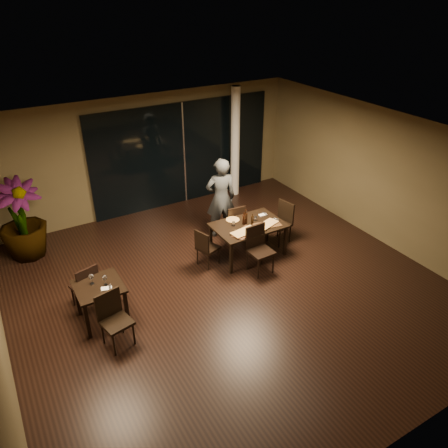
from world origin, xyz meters
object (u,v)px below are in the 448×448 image
main_table (248,228)px  bottle_a (244,218)px  bottle_c (246,217)px  chair_main_left (205,246)px  bottle_b (252,219)px  chair_main_right (282,220)px  chair_side_far (86,285)px  chair_side_near (113,316)px  side_table (99,291)px  diner (221,198)px  potted_plant (21,220)px  chair_main_far (234,222)px  chair_main_near (258,246)px

main_table → bottle_a: size_ratio=5.25×
main_table → bottle_c: (-0.02, 0.08, 0.24)m
chair_main_left → bottle_a: bearing=-108.3°
bottle_a → bottle_b: 0.18m
chair_main_right → chair_side_far: (-4.52, -0.15, -0.02)m
chair_side_near → bottle_c: size_ratio=3.00×
bottle_b → bottle_c: 0.15m
chair_side_far → bottle_b: (3.61, 0.03, 0.36)m
side_table → bottle_a: size_ratio=2.80×
main_table → diner: diner is taller
potted_plant → bottle_a: 4.74m
chair_main_far → chair_main_near: (-0.16, -1.21, 0.04)m
chair_main_near → chair_main_left: (-0.87, 0.67, -0.09)m
chair_main_right → diner: diner is taller
chair_main_near → potted_plant: size_ratio=0.57×
bottle_a → side_table: bearing=-170.3°
side_table → chair_side_near: 0.65m
diner → bottle_c: size_ratio=5.94×
chair_main_far → chair_main_near: 1.22m
chair_side_near → bottle_a: (3.29, 1.21, 0.35)m
main_table → chair_side_far: 3.53m
chair_main_near → chair_side_far: 3.43m
chair_main_near → bottle_b: 0.69m
chair_main_left → bottle_b: 1.17m
chair_main_left → bottle_c: 1.08m
bottle_b → potted_plant: bearing=150.7°
chair_side_near → side_table: bearing=80.3°
chair_main_far → side_table: bearing=22.8°
bottle_a → potted_plant: bearing=150.5°
chair_side_near → chair_main_left: bearing=14.9°
chair_side_far → bottle_c: size_ratio=2.86×
chair_side_near → bottle_a: bearing=7.8°
chair_side_near → diner: bearing=21.2°
main_table → chair_main_right: 1.01m
chair_main_far → chair_main_near: size_ratio=0.92×
chair_main_right → diner: bearing=-143.3°
diner → chair_side_near: bearing=48.9°
side_table → bottle_b: 3.53m
chair_main_left → potted_plant: 3.97m
diner → bottle_b: 1.08m
chair_main_far → chair_main_right: (0.97, -0.51, 0.02)m
bottle_c → diner: bearing=93.6°
main_table → potted_plant: size_ratio=0.85×
chair_side_near → potted_plant: (-0.83, 3.54, 0.34)m
side_table → diner: 3.68m
chair_main_right → potted_plant: 5.69m
chair_main_right → bottle_a: bearing=-100.2°
side_table → bottle_a: (3.33, 0.57, 0.27)m
chair_main_near → diner: 1.69m
chair_main_left → potted_plant: bearing=35.9°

